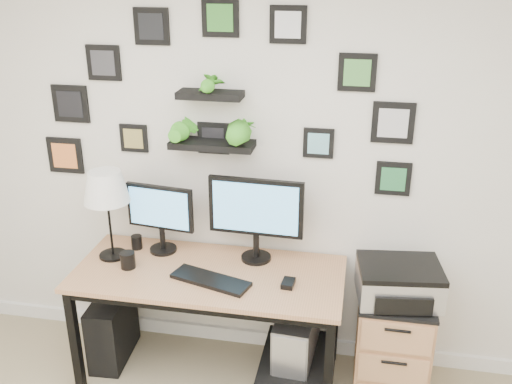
% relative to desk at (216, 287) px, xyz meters
% --- Properties ---
extents(room, '(4.00, 4.00, 4.00)m').
position_rel_desk_xyz_m(room, '(0.24, 0.32, -0.58)').
color(room, tan).
rests_on(room, ground).
extents(desk, '(1.60, 0.70, 0.75)m').
position_rel_desk_xyz_m(desk, '(0.00, 0.00, 0.00)').
color(desk, tan).
rests_on(desk, ground).
extents(monitor_left, '(0.43, 0.19, 0.44)m').
position_rel_desk_xyz_m(monitor_left, '(-0.39, 0.16, 0.38)').
color(monitor_left, black).
rests_on(monitor_left, desk).
extents(monitor_right, '(0.57, 0.19, 0.53)m').
position_rel_desk_xyz_m(monitor_right, '(0.21, 0.16, 0.44)').
color(monitor_right, black).
rests_on(monitor_right, desk).
extents(keyboard, '(0.49, 0.28, 0.02)m').
position_rel_desk_xyz_m(keyboard, '(0.01, -0.14, 0.14)').
color(keyboard, black).
rests_on(keyboard, desk).
extents(mouse, '(0.08, 0.11, 0.03)m').
position_rel_desk_xyz_m(mouse, '(0.45, -0.10, 0.14)').
color(mouse, black).
rests_on(mouse, desk).
extents(table_lamp, '(0.28, 0.28, 0.56)m').
position_rel_desk_xyz_m(table_lamp, '(-0.67, 0.04, 0.58)').
color(table_lamp, black).
rests_on(table_lamp, desk).
extents(mug, '(0.09, 0.09, 0.10)m').
position_rel_desk_xyz_m(mug, '(-0.52, -0.08, 0.17)').
color(mug, black).
rests_on(mug, desk).
extents(pen_cup, '(0.07, 0.07, 0.09)m').
position_rel_desk_xyz_m(pen_cup, '(-0.56, 0.16, 0.17)').
color(pen_cup, black).
rests_on(pen_cup, desk).
extents(pc_tower_black, '(0.22, 0.46, 0.45)m').
position_rel_desk_xyz_m(pc_tower_black, '(-0.72, 0.01, -0.40)').
color(pc_tower_black, black).
rests_on(pc_tower_black, ground).
extents(pc_tower_grey, '(0.25, 0.51, 0.49)m').
position_rel_desk_xyz_m(pc_tower_grey, '(0.50, 0.03, -0.38)').
color(pc_tower_grey, gray).
rests_on(pc_tower_grey, ground).
extents(file_cabinet, '(0.43, 0.53, 0.67)m').
position_rel_desk_xyz_m(file_cabinet, '(1.07, 0.06, -0.29)').
color(file_cabinet, tan).
rests_on(file_cabinet, ground).
extents(printer, '(0.50, 0.42, 0.21)m').
position_rel_desk_xyz_m(printer, '(1.07, 0.01, 0.15)').
color(printer, silver).
rests_on(printer, file_cabinet).
extents(wall_decor, '(2.29, 0.18, 1.10)m').
position_rel_desk_xyz_m(wall_decor, '(-0.05, 0.27, 1.03)').
color(wall_decor, black).
rests_on(wall_decor, ground).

